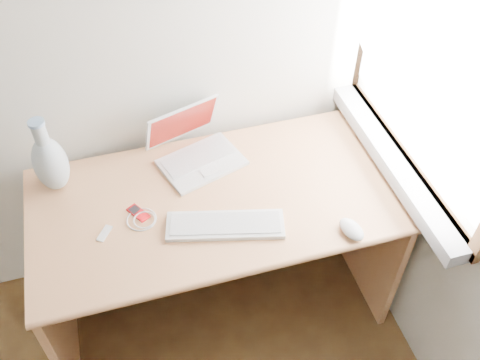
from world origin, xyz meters
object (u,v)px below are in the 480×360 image
object	(u,v)px
laptop	(199,148)
desk	(212,217)
external_keyboard	(225,225)
vase	(50,162)

from	to	relation	value
laptop	desk	bearing A→B (deg)	-105.06
desk	external_keyboard	world-z (taller)	external_keyboard
desk	vase	size ratio (longest dim) A/B	4.29
desk	laptop	distance (m)	0.29
vase	laptop	bearing A→B (deg)	0.90
external_keyboard	laptop	bearing A→B (deg)	105.23
external_keyboard	vase	distance (m)	0.68
desk	laptop	world-z (taller)	laptop
laptop	external_keyboard	distance (m)	0.38
desk	vase	distance (m)	0.67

